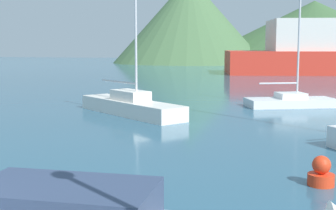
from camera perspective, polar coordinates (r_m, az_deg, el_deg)
name	(u,v)px	position (r m, az deg, el deg)	size (l,w,h in m)	color
sailboat_inner	(130,105)	(24.40, -4.60, -0.04)	(7.01, 5.78, 6.86)	white
sailboat_outer	(291,101)	(28.42, 14.71, 0.53)	(5.54, 3.92, 7.31)	white
buoy_marker	(321,173)	(12.78, 18.17, -7.91)	(0.68, 0.68, 0.78)	red
hill_west	(189,20)	(96.38, 2.62, 10.30)	(31.01, 31.01, 17.22)	#476B42
hill_central	(314,31)	(108.24, 17.33, 8.58)	(53.41, 53.41, 13.15)	#3D6038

